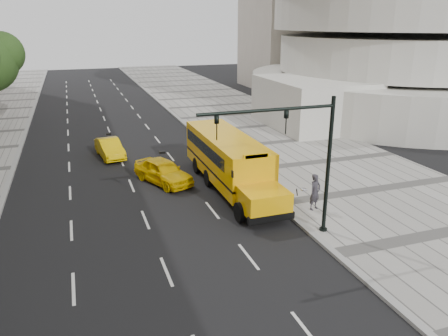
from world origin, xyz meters
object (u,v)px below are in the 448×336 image
object	(u,v)px
school_bus	(228,157)
taxi_near	(163,171)
taxi_far	(110,148)
pedestrian	(315,192)
traffic_signal	(301,152)

from	to	relation	value
school_bus	taxi_near	bearing A→B (deg)	154.77
taxi_near	taxi_far	distance (m)	6.96
school_bus	pedestrian	world-z (taller)	school_bus
school_bus	taxi_far	world-z (taller)	school_bus
school_bus	taxi_far	distance (m)	10.26
taxi_near	traffic_signal	world-z (taller)	traffic_signal
school_bus	taxi_near	world-z (taller)	school_bus
school_bus	traffic_signal	world-z (taller)	traffic_signal
taxi_far	taxi_near	bearing A→B (deg)	-76.30
taxi_near	taxi_far	world-z (taller)	taxi_near
school_bus	taxi_near	size ratio (longest dim) A/B	2.63
traffic_signal	school_bus	bearing A→B (deg)	95.40
taxi_far	traffic_signal	distance (m)	17.25
pedestrian	taxi_near	bearing A→B (deg)	113.08
taxi_near	taxi_far	bearing A→B (deg)	87.89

